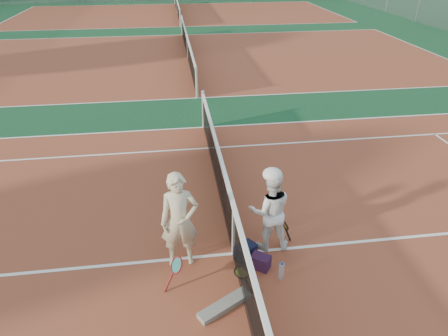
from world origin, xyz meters
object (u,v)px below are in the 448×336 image
object	(u,v)px
racket_red	(177,272)
racket_black_held	(283,231)
player_b	(270,211)
racket_spare	(241,272)
player_a	(179,221)
sports_bag_navy	(245,252)
net_main	(234,231)
sports_bag_purple	(261,262)
water_bottle	(281,272)

from	to	relation	value
racket_red	racket_black_held	size ratio (longest dim) A/B	0.94
player_b	racket_spare	size ratio (longest dim) A/B	2.51
player_b	racket_spare	world-z (taller)	player_b
player_a	sports_bag_navy	bearing A→B (deg)	-6.45
net_main	player_a	distance (m)	0.95
player_a	sports_bag_purple	xyz separation A→B (m)	(1.28, -0.34, -0.72)
net_main	racket_black_held	distance (m)	0.95
racket_spare	water_bottle	world-z (taller)	water_bottle
net_main	player_a	size ratio (longest dim) A/B	6.50
net_main	racket_black_held	world-z (taller)	net_main
player_b	net_main	bearing A→B (deg)	16.48
net_main	water_bottle	world-z (taller)	net_main
player_b	water_bottle	bearing A→B (deg)	95.44
racket_black_held	net_main	bearing A→B (deg)	-11.71
net_main	racket_black_held	bearing A→B (deg)	9.33
racket_black_held	player_b	bearing A→B (deg)	-19.48
racket_black_held	sports_bag_navy	xyz separation A→B (m)	(-0.72, -0.28, -0.15)
player_a	water_bottle	xyz separation A→B (m)	(1.55, -0.63, -0.69)
net_main	racket_red	bearing A→B (deg)	-148.92
racket_spare	racket_red	bearing A→B (deg)	83.94
racket_spare	water_bottle	xyz separation A→B (m)	(0.61, -0.20, 0.14)
player_a	player_b	bearing A→B (deg)	4.80
sports_bag_purple	racket_red	bearing A→B (deg)	-171.78
racket_red	player_a	bearing A→B (deg)	50.18
water_bottle	net_main	bearing A→B (deg)	134.30
sports_bag_navy	racket_black_held	bearing A→B (deg)	20.95
player_b	player_a	bearing A→B (deg)	11.18
sports_bag_purple	player_b	bearing A→B (deg)	64.75
racket_red	water_bottle	size ratio (longest dim) A/B	1.76
racket_black_held	sports_bag_navy	size ratio (longest dim) A/B	1.63
racket_red	player_b	bearing A→B (deg)	-5.91
racket_spare	sports_bag_navy	bearing A→B (deg)	-32.81
net_main	sports_bag_purple	distance (m)	0.68
player_a	racket_red	distance (m)	0.80
player_a	racket_red	xyz separation A→B (m)	(-0.09, -0.54, -0.58)
player_a	player_b	world-z (taller)	player_a
player_a	player_b	xyz separation A→B (m)	(1.53, 0.19, -0.09)
racket_red	racket_black_held	world-z (taller)	racket_black_held
racket_black_held	water_bottle	bearing A→B (deg)	52.42
racket_spare	player_a	bearing A→B (deg)	53.41
racket_red	sports_bag_purple	world-z (taller)	racket_red
net_main	sports_bag_navy	size ratio (longest dim) A/B	31.64
net_main	sports_bag_purple	world-z (taller)	net_main
player_b	racket_black_held	distance (m)	0.54
racket_red	racket_spare	xyz separation A→B (m)	(1.04, 0.11, -0.25)
racket_black_held	player_a	bearing A→B (deg)	-14.70
net_main	sports_bag_purple	bearing A→B (deg)	-45.06
racket_spare	sports_bag_navy	distance (m)	0.39
racket_black_held	sports_bag_navy	distance (m)	0.79
racket_red	racket_black_held	xyz separation A→B (m)	(1.89, 0.74, 0.02)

